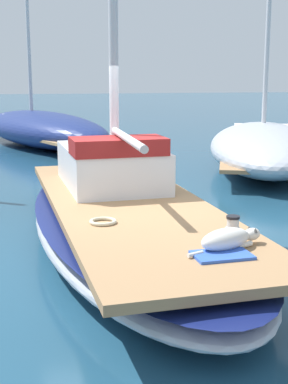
{
  "coord_description": "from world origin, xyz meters",
  "views": [
    {
      "loc": [
        -1.3,
        -7.26,
        2.39
      ],
      "look_at": [
        0.0,
        -1.0,
        1.01
      ],
      "focal_mm": 51.56,
      "sensor_mm": 36.0,
      "label": 1
    }
  ],
  "objects_px": {
    "dog_white": "(228,239)",
    "coiled_rope": "(103,221)",
    "deck_winch": "(233,226)",
    "moored_boat_starboard_side": "(265,146)",
    "sailboat_main": "(129,225)",
    "moored_boat_far_astern": "(42,128)",
    "deck_towel": "(222,255)"
  },
  "relations": [
    {
      "from": "dog_white",
      "to": "sailboat_main",
      "type": "bearing_deg",
      "value": 104.98
    },
    {
      "from": "coiled_rope",
      "to": "deck_towel",
      "type": "distance_m",
      "value": 1.73
    },
    {
      "from": "sailboat_main",
      "to": "dog_white",
      "type": "relative_size",
      "value": 8.13
    },
    {
      "from": "sailboat_main",
      "to": "coiled_rope",
      "type": "height_order",
      "value": "coiled_rope"
    },
    {
      "from": "sailboat_main",
      "to": "coiled_rope",
      "type": "relative_size",
      "value": 22.78
    },
    {
      "from": "deck_winch",
      "to": "moored_boat_starboard_side",
      "type": "xyz_separation_m",
      "value": [
        3.7,
        7.52,
        -0.18
      ]
    },
    {
      "from": "deck_winch",
      "to": "deck_towel",
      "type": "xyz_separation_m",
      "value": [
        -0.37,
        -0.69,
        -0.08
      ]
    },
    {
      "from": "sailboat_main",
      "to": "deck_winch",
      "type": "bearing_deg",
      "value": -64.83
    },
    {
      "from": "sailboat_main",
      "to": "dog_white",
      "type": "xyz_separation_m",
      "value": [
        0.6,
        -2.25,
        0.43
      ]
    },
    {
      "from": "coiled_rope",
      "to": "dog_white",
      "type": "bearing_deg",
      "value": -48.02
    },
    {
      "from": "moored_boat_starboard_side",
      "to": "deck_winch",
      "type": "bearing_deg",
      "value": -116.21
    },
    {
      "from": "deck_towel",
      "to": "deck_winch",
      "type": "bearing_deg",
      "value": 61.92
    },
    {
      "from": "dog_white",
      "to": "deck_winch",
      "type": "height_order",
      "value": "dog_white"
    },
    {
      "from": "deck_winch",
      "to": "moored_boat_far_astern",
      "type": "distance_m",
      "value": 13.24
    },
    {
      "from": "dog_white",
      "to": "coiled_rope",
      "type": "xyz_separation_m",
      "value": [
        -1.1,
        1.22,
        -0.08
      ]
    },
    {
      "from": "moored_boat_far_astern",
      "to": "moored_boat_starboard_side",
      "type": "bearing_deg",
      "value": -45.87
    },
    {
      "from": "dog_white",
      "to": "moored_boat_far_astern",
      "type": "xyz_separation_m",
      "value": [
        -1.5,
        13.61,
        -0.17
      ]
    },
    {
      "from": "sailboat_main",
      "to": "moored_boat_far_astern",
      "type": "relative_size",
      "value": 0.92
    },
    {
      "from": "sailboat_main",
      "to": "moored_boat_starboard_side",
      "type": "bearing_deg",
      "value": 51.74
    },
    {
      "from": "deck_towel",
      "to": "moored_boat_far_astern",
      "type": "height_order",
      "value": "moored_boat_far_astern"
    },
    {
      "from": "deck_winch",
      "to": "moored_boat_far_astern",
      "type": "xyz_separation_m",
      "value": [
        -1.73,
        13.13,
        -0.16
      ]
    },
    {
      "from": "deck_winch",
      "to": "sailboat_main",
      "type": "bearing_deg",
      "value": 115.17
    },
    {
      "from": "moored_boat_starboard_side",
      "to": "moored_boat_far_astern",
      "type": "height_order",
      "value": "moored_boat_far_astern"
    },
    {
      "from": "deck_winch",
      "to": "moored_boat_far_astern",
      "type": "relative_size",
      "value": 0.03
    },
    {
      "from": "moored_boat_starboard_side",
      "to": "moored_boat_far_astern",
      "type": "relative_size",
      "value": 0.96
    },
    {
      "from": "deck_towel",
      "to": "moored_boat_starboard_side",
      "type": "relative_size",
      "value": 0.07
    },
    {
      "from": "deck_winch",
      "to": "moored_boat_starboard_side",
      "type": "distance_m",
      "value": 8.39
    },
    {
      "from": "deck_winch",
      "to": "coiled_rope",
      "type": "distance_m",
      "value": 1.53
    },
    {
      "from": "moored_boat_starboard_side",
      "to": "coiled_rope",
      "type": "bearing_deg",
      "value": -126.6
    },
    {
      "from": "sailboat_main",
      "to": "coiled_rope",
      "type": "bearing_deg",
      "value": -115.9
    },
    {
      "from": "coiled_rope",
      "to": "moored_boat_far_astern",
      "type": "height_order",
      "value": "moored_boat_far_astern"
    },
    {
      "from": "dog_white",
      "to": "moored_boat_far_astern",
      "type": "height_order",
      "value": "moored_boat_far_astern"
    }
  ]
}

